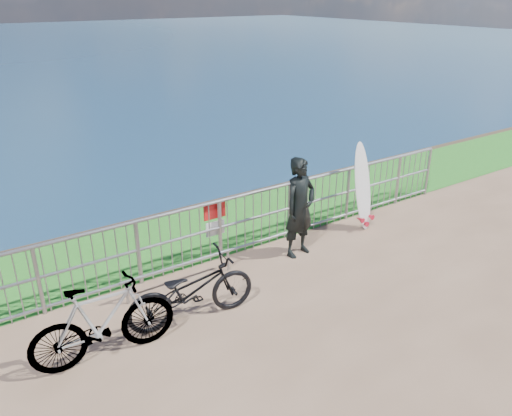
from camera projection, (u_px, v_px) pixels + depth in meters
grass_strip at (215, 228)px, 9.98m from camera, size 120.00×120.00×0.00m
railing at (245, 222)px, 8.92m from camera, size 10.06×0.10×1.13m
surfer at (300, 208)px, 8.69m from camera, size 0.72×0.53×1.81m
surfboard at (363, 190)px, 9.74m from camera, size 0.51×0.46×1.75m
bicycle_near at (191, 290)px, 7.03m from camera, size 1.94×0.84×0.99m
bicycle_far at (103, 321)px, 6.27m from camera, size 1.88×0.65×1.11m
bike_rack at (180, 268)px, 7.91m from camera, size 1.97×0.05×0.41m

